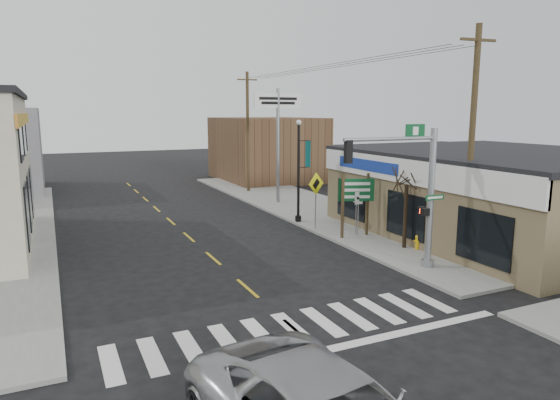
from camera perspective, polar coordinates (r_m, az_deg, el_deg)
name	(u,v)px	position (r m, az deg, el deg)	size (l,w,h in m)	color
ground	(299,333)	(14.49, 2.18, -14.97)	(140.00, 140.00, 0.00)	black
sidewalk_right	(335,216)	(29.51, 6.27, -1.86)	(6.00, 38.00, 0.13)	gray
center_line	(213,258)	(21.46, -7.65, -6.61)	(0.12, 56.00, 0.01)	gold
crosswalk	(293,328)	(14.81, 1.45, -14.37)	(11.00, 2.20, 0.01)	silver
thrift_store	(502,195)	(27.39, 24.04, 0.51)	(12.00, 14.00, 4.00)	#746345
bldg_distant_right	(267,149)	(45.52, -1.55, 5.86)	(8.00, 10.00, 5.60)	brown
traffic_signal_pole	(418,184)	(19.49, 15.49, 1.77)	(4.38, 0.37, 5.55)	gray
guide_sign	(356,197)	(24.29, 8.65, 0.38)	(1.75, 0.14, 3.06)	#483921
fire_hydrant	(417,241)	(22.91, 15.44, -4.57)	(0.21, 0.21, 0.66)	gold
ped_crossing_sign	(316,191)	(25.63, 4.13, 1.04)	(1.14, 0.08, 2.94)	gray
lamp_post	(300,163)	(27.23, 2.25, 4.22)	(0.72, 0.57, 5.58)	black
dance_center_sign	(278,118)	(33.08, -0.25, 9.34)	(3.54, 0.22, 7.51)	gray
bare_tree	(407,173)	(22.53, 14.34, 2.97)	(2.12, 2.12, 4.25)	black
shrub_front	(456,239)	(23.24, 19.42, -4.21)	(1.34, 1.34, 1.01)	#1C3817
shrub_back	(399,220)	(27.18, 13.41, -2.19)	(0.97, 0.97, 0.73)	black
utility_pole_near	(471,143)	(21.21, 21.03, 6.08)	(1.62, 0.24, 9.31)	#4D3522
utility_pole_far	(248,131)	(37.99, -3.71, 7.89)	(1.55, 0.23, 8.92)	#42291B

